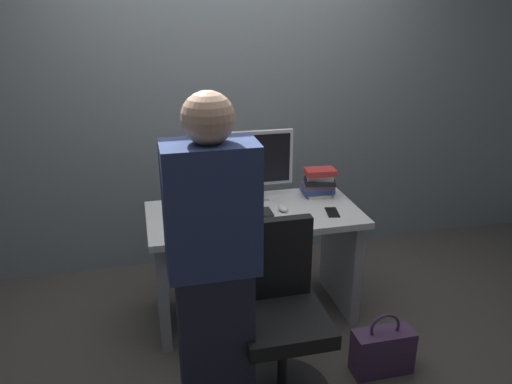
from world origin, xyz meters
TOP-DOWN VIEW (x-y plane):
  - ground_plane at (0.00, 0.00)m, footprint 9.00×9.00m
  - wall_back at (0.00, 0.89)m, footprint 6.40×0.10m
  - desk at (0.00, 0.00)m, footprint 1.31×0.65m
  - office_chair at (-0.03, -0.70)m, footprint 0.52×0.52m
  - person_at_desk at (-0.38, -0.82)m, footprint 0.40×0.24m
  - monitor at (0.03, 0.21)m, footprint 0.54×0.14m
  - keyboard at (-0.12, -0.05)m, footprint 0.43×0.13m
  - mouse at (0.18, -0.02)m, footprint 0.06×0.10m
  - cup_near_keyboard at (-0.36, -0.07)m, footprint 0.07×0.07m
  - cup_by_monitor at (-0.44, 0.20)m, footprint 0.08×0.08m
  - book_stack at (0.48, 0.16)m, footprint 0.23×0.19m
  - cell_phone at (0.46, -0.13)m, footprint 0.10×0.15m
  - handbag at (0.57, -0.71)m, footprint 0.34×0.14m

SIDE VIEW (x-z plane):
  - ground_plane at x=0.00m, z-range 0.00..0.00m
  - handbag at x=0.57m, z-range -0.05..0.33m
  - office_chair at x=-0.03m, z-range -0.04..0.90m
  - desk at x=0.00m, z-range 0.13..0.87m
  - cell_phone at x=0.46m, z-range 0.74..0.74m
  - keyboard at x=-0.12m, z-range 0.74..0.76m
  - mouse at x=0.18m, z-range 0.74..0.77m
  - cup_by_monitor at x=-0.44m, z-range 0.74..0.83m
  - cup_near_keyboard at x=-0.36m, z-range 0.74..0.83m
  - book_stack at x=0.48m, z-range 0.74..0.93m
  - person_at_desk at x=-0.38m, z-range 0.02..1.66m
  - monitor at x=0.03m, z-range 0.76..1.22m
  - wall_back at x=0.00m, z-range 0.00..3.00m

